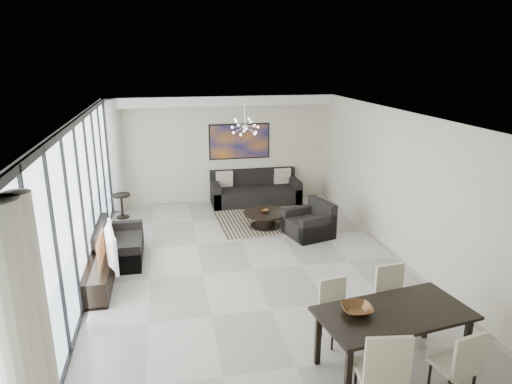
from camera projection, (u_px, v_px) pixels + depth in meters
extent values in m
cube|color=#A8A39B|center=(253.00, 269.00, 8.66)|extent=(6.00, 9.00, 0.02)
cube|color=white|center=(253.00, 117.00, 7.83)|extent=(6.00, 9.00, 0.02)
cube|color=beige|center=(221.00, 149.00, 12.46)|extent=(6.00, 0.02, 2.90)
cube|color=beige|center=(352.00, 345.00, 4.03)|extent=(6.00, 0.02, 2.90)
cube|color=beige|center=(405.00, 188.00, 8.82)|extent=(0.02, 9.00, 2.90)
cube|color=silver|center=(80.00, 208.00, 7.67)|extent=(0.01, 8.95, 2.85)
cube|color=black|center=(73.00, 125.00, 7.28)|extent=(0.04, 8.95, 0.10)
cube|color=black|center=(91.00, 283.00, 8.09)|extent=(0.04, 8.95, 0.06)
cube|color=black|center=(9.00, 353.00, 3.93)|extent=(0.04, 0.05, 2.88)
cube|color=black|center=(38.00, 296.00, 4.86)|extent=(0.04, 0.05, 2.88)
cube|color=black|center=(58.00, 257.00, 5.80)|extent=(0.04, 0.05, 2.88)
cube|color=black|center=(72.00, 229.00, 6.74)|extent=(0.04, 0.05, 2.88)
cube|color=black|center=(82.00, 208.00, 7.68)|extent=(0.04, 0.05, 2.88)
cube|color=black|center=(91.00, 191.00, 8.62)|extent=(0.04, 0.05, 2.88)
cube|color=black|center=(97.00, 178.00, 9.56)|extent=(0.04, 0.05, 2.88)
cube|color=black|center=(103.00, 167.00, 10.49)|extent=(0.04, 0.05, 2.88)
cube|color=black|center=(108.00, 158.00, 11.43)|extent=(0.04, 0.05, 2.88)
cylinder|color=beige|center=(22.00, 362.00, 3.81)|extent=(0.36, 0.36, 2.85)
cylinder|color=beige|center=(114.00, 156.00, 11.60)|extent=(0.36, 0.36, 2.85)
cube|color=white|center=(221.00, 101.00, 11.90)|extent=(5.98, 0.40, 0.26)
cube|color=#B76719|center=(239.00, 141.00, 12.48)|extent=(1.68, 0.04, 0.98)
cylinder|color=silver|center=(245.00, 115.00, 10.31)|extent=(0.02, 0.02, 0.55)
sphere|color=silver|center=(245.00, 127.00, 10.39)|extent=(0.12, 0.12, 0.12)
cube|color=black|center=(270.00, 220.00, 11.28)|extent=(2.63, 2.08, 0.01)
cylinder|color=black|center=(265.00, 213.00, 10.76)|extent=(1.05, 1.05, 0.04)
cylinder|color=black|center=(265.00, 220.00, 10.81)|extent=(0.46, 0.46, 0.32)
cylinder|color=black|center=(265.00, 226.00, 10.86)|extent=(0.73, 0.73, 0.03)
imported|color=brown|center=(265.00, 211.00, 10.72)|extent=(0.21, 0.21, 0.07)
cube|color=black|center=(255.00, 195.00, 12.53)|extent=(2.40, 0.98, 0.44)
cube|color=black|center=(253.00, 176.00, 12.78)|extent=(2.40, 0.20, 0.44)
cube|color=black|center=(215.00, 194.00, 12.29)|extent=(0.20, 0.98, 0.63)
cube|color=black|center=(294.00, 190.00, 12.72)|extent=(0.20, 0.98, 0.63)
cube|color=black|center=(121.00, 250.00, 9.08)|extent=(0.85, 1.51, 0.38)
cube|color=black|center=(101.00, 234.00, 8.91)|extent=(0.17, 1.51, 0.38)
cube|color=black|center=(117.00, 260.00, 8.43)|extent=(0.85, 0.17, 0.55)
cube|color=black|center=(123.00, 234.00, 9.68)|extent=(0.85, 0.17, 0.55)
cube|color=black|center=(308.00, 227.00, 10.26)|extent=(1.10, 1.13, 0.39)
cube|color=black|center=(322.00, 209.00, 10.30)|extent=(0.42, 0.94, 0.39)
cube|color=black|center=(299.00, 219.00, 10.56)|extent=(0.90, 0.41, 0.57)
cube|color=black|center=(318.00, 229.00, 9.91)|extent=(0.90, 0.41, 0.57)
cylinder|color=black|center=(121.00, 195.00, 11.28)|extent=(0.45, 0.45, 0.04)
cylinder|color=black|center=(122.00, 207.00, 11.37)|extent=(0.06, 0.06, 0.56)
cylinder|color=black|center=(123.00, 217.00, 11.44)|extent=(0.31, 0.31, 0.03)
cube|color=black|center=(99.00, 277.00, 7.88)|extent=(0.41, 1.45, 0.45)
imported|color=gray|center=(106.00, 247.00, 7.77)|extent=(0.34, 1.13, 0.65)
cube|color=black|center=(394.00, 313.00, 5.75)|extent=(2.06, 1.25, 0.04)
cube|color=black|center=(348.00, 375.00, 5.25)|extent=(0.07, 0.07, 0.77)
cube|color=black|center=(318.00, 338.00, 5.93)|extent=(0.07, 0.07, 0.77)
cube|color=black|center=(466.00, 344.00, 5.81)|extent=(0.07, 0.07, 0.77)
cube|color=black|center=(426.00, 313.00, 6.49)|extent=(0.07, 0.07, 0.77)
cube|color=beige|center=(379.00, 372.00, 5.11)|extent=(0.57, 0.57, 0.07)
cube|color=beige|center=(388.00, 363.00, 4.82)|extent=(0.51, 0.13, 0.62)
cylinder|color=black|center=(355.00, 380.00, 5.37)|extent=(0.04, 0.04, 0.47)
cube|color=beige|center=(453.00, 365.00, 5.34)|extent=(0.50, 0.50, 0.06)
cube|color=beige|center=(469.00, 357.00, 5.10)|extent=(0.43, 0.12, 0.53)
cylinder|color=black|center=(430.00, 376.00, 5.50)|extent=(0.04, 0.04, 0.40)
cube|color=beige|center=(338.00, 315.00, 6.39)|extent=(0.47, 0.47, 0.05)
cube|color=beige|center=(332.00, 294.00, 6.49)|extent=(0.42, 0.10, 0.50)
cylinder|color=black|center=(353.00, 333.00, 6.36)|extent=(0.04, 0.04, 0.39)
cylinder|color=black|center=(321.00, 325.00, 6.55)|extent=(0.04, 0.04, 0.39)
cube|color=beige|center=(396.00, 305.00, 6.56)|extent=(0.52, 0.52, 0.06)
cube|color=beige|center=(389.00, 282.00, 6.67)|extent=(0.47, 0.11, 0.57)
cylinder|color=black|center=(413.00, 324.00, 6.52)|extent=(0.04, 0.04, 0.43)
cylinder|color=black|center=(376.00, 316.00, 6.74)|extent=(0.04, 0.04, 0.43)
imported|color=brown|center=(357.00, 310.00, 5.71)|extent=(0.41, 0.41, 0.09)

